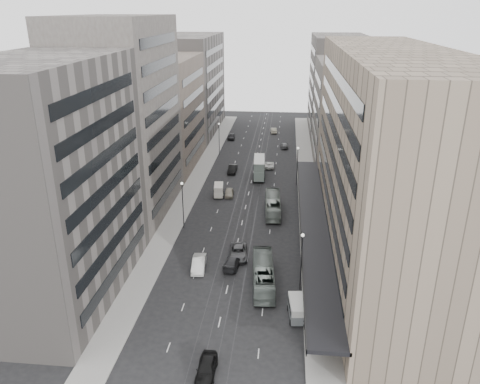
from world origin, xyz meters
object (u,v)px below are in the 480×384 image
at_px(panel_van, 219,190).
at_px(sedan_0, 206,368).
at_px(bus_near, 263,274).
at_px(sedan_2, 238,252).
at_px(vw_microbus, 297,308).
at_px(bus_far, 273,205).
at_px(pedestrian, 306,323).
at_px(double_decker, 259,167).
at_px(sedan_1, 199,264).

distance_m(panel_van, sedan_0, 48.89).
height_order(bus_near, sedan_2, bus_near).
distance_m(vw_microbus, panel_van, 40.87).
xyz_separation_m(panel_van, sedan_0, (5.73, -48.55, -0.54)).
xyz_separation_m(bus_far, vw_microbus, (4.00, -30.98, -0.27)).
distance_m(vw_microbus, pedestrian, 2.65).
bearing_deg(pedestrian, bus_near, -65.53).
xyz_separation_m(bus_near, double_decker, (-3.26, 42.98, 0.79)).
relative_size(double_decker, panel_van, 2.02).
bearing_deg(vw_microbus, sedan_2, 115.32).
bearing_deg(pedestrian, vw_microbus, -73.64).
xyz_separation_m(double_decker, pedestrian, (8.70, -52.23, -1.40)).
bearing_deg(pedestrian, sedan_2, -65.83).
bearing_deg(double_decker, sedan_0, -94.53).
bearing_deg(sedan_2, double_decker, 82.35).
relative_size(bus_far, double_decker, 1.37).
height_order(sedan_0, sedan_1, sedan_1).
height_order(vw_microbus, pedestrian, vw_microbus).
bearing_deg(sedan_0, sedan_1, 102.49).
height_order(double_decker, vw_microbus, double_decker).
relative_size(sedan_1, sedan_2, 0.91).
relative_size(panel_van, sedan_2, 0.72).
xyz_separation_m(double_decker, sedan_2, (-0.88, -35.76, -1.61)).
distance_m(bus_far, vw_microbus, 31.23).
relative_size(double_decker, sedan_0, 1.71).
bearing_deg(bus_far, vw_microbus, 94.28).
relative_size(panel_van, sedan_1, 0.79).
distance_m(bus_near, sedan_0, 18.05).
distance_m(panel_van, sedan_2, 24.82).
relative_size(vw_microbus, panel_van, 1.10).
bearing_deg(bus_near, sedan_0, 69.61).
relative_size(bus_near, sedan_2, 2.03).
xyz_separation_m(bus_near, sedan_0, (-4.86, -17.36, -0.79)).
bearing_deg(bus_near, sedan_2, -64.96).
bearing_deg(sedan_2, sedan_1, -148.63).
distance_m(sedan_2, pedestrian, 19.06).
bearing_deg(panel_van, pedestrian, -74.74).
height_order(panel_van, sedan_0, panel_van).
bearing_deg(vw_microbus, sedan_0, -137.52).
distance_m(bus_near, panel_van, 32.93).
distance_m(double_decker, vw_microbus, 50.40).
relative_size(vw_microbus, sedan_0, 0.94).
bearing_deg(bus_near, sedan_1, -23.19).
distance_m(double_decker, sedan_2, 35.80).
bearing_deg(double_decker, sedan_1, -101.83).
relative_size(bus_far, vw_microbus, 2.50).
bearing_deg(vw_microbus, bus_far, 91.26).
relative_size(bus_near, vw_microbus, 2.56).
relative_size(bus_near, sedan_0, 2.40).
distance_m(bus_near, double_decker, 43.11).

